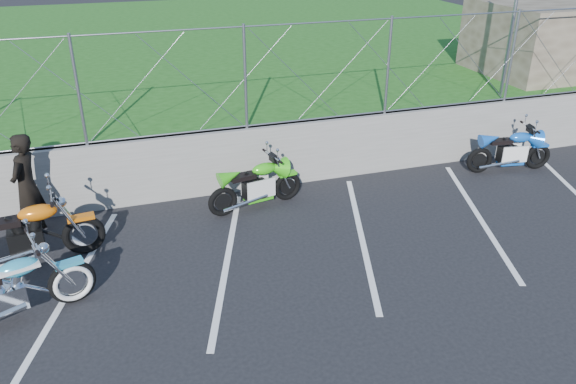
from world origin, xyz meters
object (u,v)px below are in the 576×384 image
object	(u,v)px
person_standing	(27,186)
naked_orange	(29,237)
sportbike_green	(257,187)
sportbike_blue	(511,152)
cruiser_turquoise	(10,293)

from	to	relation	value
person_standing	naked_orange	bearing A→B (deg)	23.25
sportbike_green	sportbike_blue	bearing A→B (deg)	-11.46
cruiser_turquoise	person_standing	size ratio (longest dim) A/B	1.23
person_standing	sportbike_blue	bearing A→B (deg)	108.92
cruiser_turquoise	naked_orange	size ratio (longest dim) A/B	0.96
cruiser_turquoise	sportbike_blue	xyz separation A→B (m)	(9.79, 2.27, -0.03)
cruiser_turquoise	sportbike_green	distance (m)	4.66
sportbike_green	cruiser_turquoise	bearing A→B (deg)	-162.05
sportbike_blue	person_standing	size ratio (longest dim) A/B	1.05
sportbike_blue	naked_orange	bearing A→B (deg)	-166.42
naked_orange	cruiser_turquoise	bearing A→B (deg)	-100.99
sportbike_blue	person_standing	distance (m)	9.73
cruiser_turquoise	sportbike_green	world-z (taller)	cruiser_turquoise
naked_orange	sportbike_green	world-z (taller)	naked_orange
cruiser_turquoise	person_standing	distance (m)	2.58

